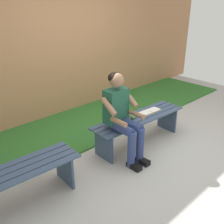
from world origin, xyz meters
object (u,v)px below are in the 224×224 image
at_px(person_seated, 122,114).
at_px(book_open, 149,112).
at_px(bench_far, 12,181).
at_px(apple, 132,117).
at_px(bench_near, 139,123).

relative_size(person_seated, book_open, 3.02).
bearing_deg(bench_far, apple, -179.33).
distance_m(bench_near, bench_far, 2.09).
relative_size(bench_near, apple, 24.25).
xyz_separation_m(bench_far, book_open, (-2.35, -0.01, 0.13)).
bearing_deg(person_seated, bench_near, -168.43).
distance_m(bench_near, book_open, 0.28).
relative_size(apple, book_open, 0.17).
relative_size(bench_near, book_open, 4.07).
bearing_deg(book_open, bench_near, 4.32).
relative_size(bench_near, person_seated, 1.35).
bearing_deg(bench_near, person_seated, 11.57).
xyz_separation_m(person_seated, apple, (-0.36, -0.12, -0.20)).
bearing_deg(person_seated, book_open, -171.77).
relative_size(bench_far, apple, 22.17).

